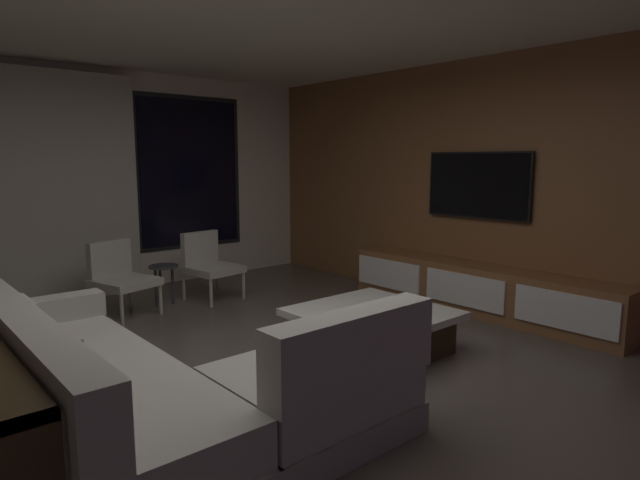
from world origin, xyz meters
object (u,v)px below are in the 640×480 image
at_px(side_stool, 163,273).
at_px(coffee_table, 372,330).
at_px(accent_chair_by_curtain, 120,274).
at_px(media_console, 480,291).
at_px(mounted_tv, 477,185).
at_px(book_stack_on_coffee_table, 390,308).
at_px(sectional_couch, 151,390).
at_px(accent_chair_near_window, 208,262).

bearing_deg(side_stool, coffee_table, -74.67).
xyz_separation_m(coffee_table, accent_chair_by_curtain, (-1.20, 2.49, 0.25)).
height_order(accent_chair_by_curtain, side_stool, accent_chair_by_curtain).
height_order(side_stool, media_console, media_console).
bearing_deg(mounted_tv, side_stool, 137.83).
xyz_separation_m(side_stool, media_console, (2.37, -2.51, -0.12)).
relative_size(coffee_table, mounted_tv, 0.94).
bearing_deg(side_stool, mounted_tv, -42.17).
bearing_deg(book_stack_on_coffee_table, sectional_couch, -179.97).
xyz_separation_m(sectional_couch, media_console, (3.70, 0.18, -0.04)).
height_order(sectional_couch, accent_chair_near_window, sectional_couch).
xyz_separation_m(accent_chair_near_window, side_stool, (-0.54, 0.05, -0.06)).
relative_size(accent_chair_by_curtain, media_console, 0.25).
bearing_deg(accent_chair_by_curtain, side_stool, 5.95).
bearing_deg(media_console, mounted_tv, 47.55).
xyz_separation_m(book_stack_on_coffee_table, media_console, (1.62, 0.17, -0.15)).
xyz_separation_m(coffee_table, accent_chair_near_window, (-0.16, 2.49, 0.25)).
bearing_deg(book_stack_on_coffee_table, mounted_tv, 11.68).
xyz_separation_m(coffee_table, book_stack_on_coffee_table, (0.06, -0.14, 0.21)).
xyz_separation_m(coffee_table, side_stool, (-0.70, 2.54, 0.19)).
height_order(accent_chair_by_curtain, media_console, accent_chair_by_curtain).
relative_size(side_stool, mounted_tv, 0.37).
height_order(sectional_couch, side_stool, sectional_couch).
height_order(media_console, mounted_tv, mounted_tv).
xyz_separation_m(book_stack_on_coffee_table, accent_chair_near_window, (-0.21, 2.63, 0.03)).
distance_m(coffee_table, mounted_tv, 2.20).
distance_m(sectional_couch, accent_chair_near_window, 3.23).
distance_m(book_stack_on_coffee_table, media_console, 1.64).
bearing_deg(book_stack_on_coffee_table, side_stool, 105.65).
distance_m(accent_chair_near_window, media_console, 3.07).
relative_size(book_stack_on_coffee_table, media_console, 0.10).
bearing_deg(coffee_table, accent_chair_near_window, 93.59).
bearing_deg(media_console, accent_chair_by_curtain, 139.51).
relative_size(sectional_couch, media_console, 0.81).
height_order(book_stack_on_coffee_table, accent_chair_by_curtain, accent_chair_by_curtain).
bearing_deg(side_stool, media_console, -46.62).
bearing_deg(accent_chair_by_curtain, mounted_tv, -36.44).
bearing_deg(media_console, accent_chair_near_window, 126.66).
relative_size(coffee_table, accent_chair_near_window, 1.49).
relative_size(side_stool, media_console, 0.15).
xyz_separation_m(sectional_couch, accent_chair_by_curtain, (0.82, 2.63, 0.14)).
bearing_deg(accent_chair_near_window, mounted_tv, -48.35).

